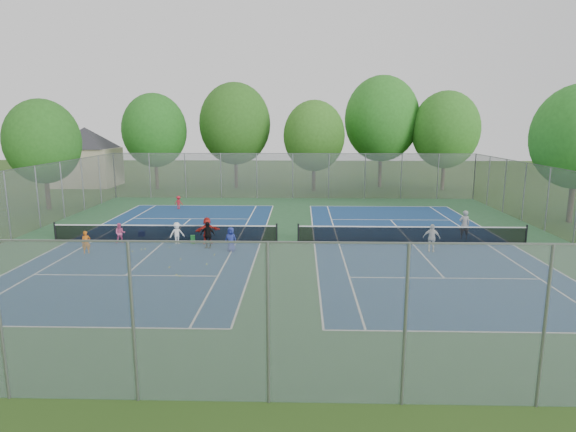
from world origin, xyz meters
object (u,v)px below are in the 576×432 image
object	(u,v)px
ball_crate	(142,234)
instructor	(464,225)
net_left	(165,233)
ball_hopper	(193,240)
net_right	(412,235)

from	to	relation	value
ball_crate	instructor	bearing A→B (deg)	-0.26
net_left	ball_hopper	world-z (taller)	net_left
net_right	instructor	distance (m)	3.44
ball_crate	ball_hopper	world-z (taller)	ball_hopper
net_left	ball_hopper	xyz separation A→B (m)	(1.72, -0.62, -0.21)
net_left	instructor	size ratio (longest dim) A/B	7.66
instructor	ball_hopper	bearing A→B (deg)	5.42
instructor	net_right	bearing A→B (deg)	16.73
net_right	ball_hopper	world-z (taller)	net_right
net_left	ball_hopper	distance (m)	1.84
net_left	net_right	world-z (taller)	same
ball_hopper	instructor	bearing A→B (deg)	6.03
net_left	ball_crate	xyz separation A→B (m)	(-1.74, 1.10, -0.29)
net_left	net_right	bearing A→B (deg)	0.00
net_right	ball_crate	distance (m)	15.78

